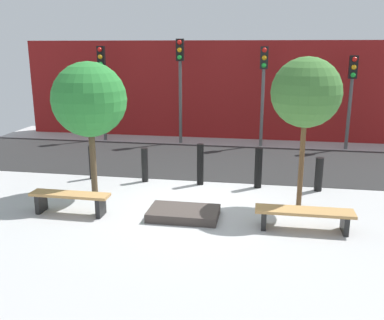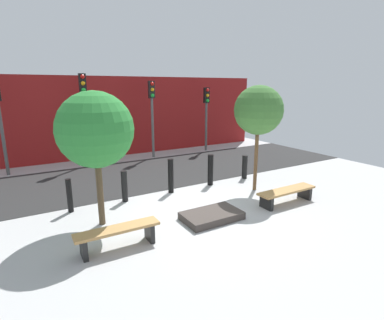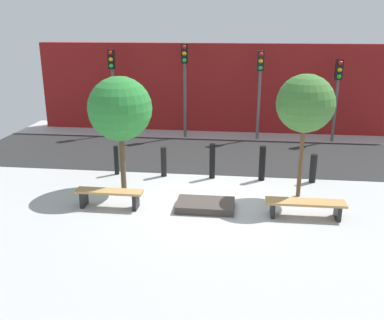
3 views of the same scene
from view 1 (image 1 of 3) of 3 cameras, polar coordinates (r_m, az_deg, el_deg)
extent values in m
plane|color=#AEAEAE|center=(9.77, -0.48, -6.41)|extent=(18.00, 18.00, 0.00)
cube|color=#272727|center=(13.71, 2.64, -0.10)|extent=(18.00, 4.37, 0.01)
cube|color=maroon|center=(17.13, 4.35, 9.29)|extent=(16.20, 0.50, 3.78)
cube|color=black|center=(10.07, -19.46, -5.40)|extent=(0.10, 0.38, 0.41)
cube|color=black|center=(9.48, -12.08, -6.12)|extent=(0.10, 0.38, 0.41)
cube|color=#B2844C|center=(9.67, -15.98, -4.45)|extent=(1.75, 0.39, 0.06)
cube|color=black|center=(8.85, 9.55, -7.70)|extent=(0.10, 0.45, 0.36)
cube|color=black|center=(9.01, 19.70, -7.99)|extent=(0.10, 0.45, 0.36)
cube|color=#B2844C|center=(8.82, 14.76, -6.61)|extent=(1.94, 0.46, 0.06)
cube|color=#403834|center=(9.22, -1.12, -7.13)|extent=(1.49, 0.90, 0.19)
cylinder|color=#4F3E29|center=(10.72, -13.08, 0.33)|extent=(0.15, 0.15, 1.85)
sphere|color=#2C8135|center=(10.46, -13.54, 7.85)|extent=(1.77, 1.77, 1.77)
cylinder|color=brown|center=(9.89, 14.41, 0.00)|extent=(0.12, 0.12, 2.18)
sphere|color=#407634|center=(9.63, 14.99, 8.70)|extent=(1.52, 1.52, 1.52)
cylinder|color=black|center=(12.08, -13.24, -0.31)|extent=(0.15, 0.15, 0.93)
cylinder|color=black|center=(11.58, -6.32, -0.65)|extent=(0.18, 0.18, 0.93)
cylinder|color=black|center=(11.24, 1.11, -0.59)|extent=(0.18, 0.18, 1.10)
cylinder|color=black|center=(11.13, 8.84, -1.02)|extent=(0.19, 0.19, 1.06)
cylinder|color=black|center=(11.24, 16.55, -1.84)|extent=(0.20, 0.20, 0.86)
cylinder|color=#4C4C4C|center=(16.89, -11.76, 8.59)|extent=(0.12, 0.12, 3.57)
cube|color=black|center=(16.80, -12.02, 13.33)|extent=(0.28, 0.16, 0.78)
sphere|color=red|center=(16.70, -12.20, 14.20)|extent=(0.17, 0.17, 0.17)
sphere|color=orange|center=(16.70, -12.15, 13.31)|extent=(0.17, 0.17, 0.17)
sphere|color=green|center=(16.71, -12.10, 12.42)|extent=(0.17, 0.17, 0.17)
cylinder|color=#4F4F4F|center=(16.02, -1.56, 9.02)|extent=(0.12, 0.12, 3.82)
cube|color=black|center=(15.94, -1.60, 14.47)|extent=(0.28, 0.16, 0.78)
sphere|color=red|center=(15.84, -1.69, 15.41)|extent=(0.17, 0.17, 0.17)
sphere|color=orange|center=(15.84, -1.68, 14.47)|extent=(0.17, 0.17, 0.17)
sphere|color=green|center=(15.84, -1.67, 13.53)|extent=(0.17, 0.17, 0.17)
cylinder|color=#5A5A5A|center=(15.73, 9.39, 8.24)|extent=(0.12, 0.12, 3.56)
cube|color=black|center=(15.63, 9.61, 13.30)|extent=(0.28, 0.16, 0.78)
sphere|color=red|center=(15.52, 9.65, 14.25)|extent=(0.17, 0.17, 0.17)
sphere|color=orange|center=(15.53, 9.61, 13.29)|extent=(0.17, 0.17, 0.17)
sphere|color=green|center=(15.54, 9.56, 12.33)|extent=(0.17, 0.17, 0.17)
cylinder|color=#4E4E4E|center=(16.01, 20.30, 7.09)|extent=(0.12, 0.12, 3.26)
cube|color=black|center=(15.91, 20.71, 11.52)|extent=(0.28, 0.16, 0.78)
sphere|color=red|center=(15.80, 20.86, 12.43)|extent=(0.17, 0.17, 0.17)
sphere|color=orange|center=(15.80, 20.78, 11.49)|extent=(0.17, 0.17, 0.17)
sphere|color=green|center=(15.82, 20.69, 10.56)|extent=(0.17, 0.17, 0.17)
camera|label=2|loc=(6.19, -56.45, 6.03)|focal=28.00mm
camera|label=3|loc=(2.15, -149.32, 15.68)|focal=40.00mm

